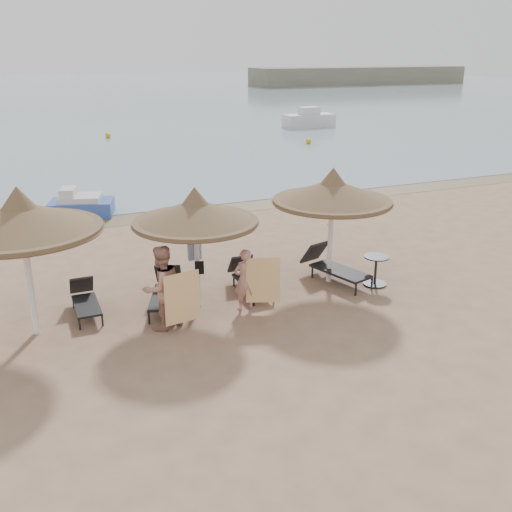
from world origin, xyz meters
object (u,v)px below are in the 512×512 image
(palapa_center, at_px, (195,213))
(pedal_boat, at_px, (81,205))
(lounger_far_left, at_px, (85,299))
(palapa_right, at_px, (332,192))
(lounger_far_right, at_px, (332,266))
(side_table, at_px, (376,271))
(lounger_near_right, at_px, (249,277))
(palapa_left, at_px, (21,218))
(person_left, at_px, (161,281))
(person_right, at_px, (245,275))
(lounger_near_left, at_px, (166,290))

(palapa_center, distance_m, pedal_boat, 9.50)
(palapa_center, relative_size, lounger_far_left, 1.79)
(palapa_right, relative_size, pedal_boat, 1.20)
(palapa_center, xyz_separation_m, lounger_far_left, (-2.51, 0.65, -1.95))
(lounger_far_left, distance_m, lounger_far_right, 6.24)
(lounger_far_left, bearing_deg, palapa_center, -14.32)
(lounger_far_left, xyz_separation_m, side_table, (7.08, -1.22, 0.04))
(lounger_near_right, bearing_deg, side_table, -17.15)
(side_table, bearing_deg, palapa_center, 172.86)
(lounger_far_left, bearing_deg, lounger_far_right, -4.56)
(palapa_left, height_order, person_left, palapa_left)
(palapa_center, bearing_deg, person_right, -34.16)
(palapa_center, height_order, side_table, palapa_center)
(person_right, bearing_deg, lounger_far_right, -167.78)
(side_table, height_order, pedal_boat, pedal_boat)
(palapa_left, relative_size, palapa_right, 1.07)
(lounger_far_right, relative_size, person_right, 1.23)
(palapa_left, xyz_separation_m, pedal_boat, (2.05, 9.18, -2.16))
(pedal_boat, bearing_deg, person_left, -70.51)
(lounger_near_left, height_order, lounger_far_right, lounger_far_right)
(palapa_right, xyz_separation_m, person_right, (-2.66, -0.74, -1.53))
(lounger_far_right, distance_m, pedal_boat, 10.47)
(palapa_left, bearing_deg, pedal_boat, 77.40)
(lounger_near_right, height_order, lounger_far_right, lounger_far_right)
(lounger_far_right, relative_size, pedal_boat, 0.84)
(palapa_center, height_order, person_left, palapa_center)
(person_right, bearing_deg, pedal_boat, -78.84)
(person_left, distance_m, pedal_boat, 10.03)
(person_left, xyz_separation_m, pedal_boat, (-0.51, 9.99, -0.70))
(palapa_center, height_order, person_right, palapa_center)
(lounger_near_left, bearing_deg, lounger_far_left, -169.67)
(lounger_far_right, bearing_deg, lounger_far_left, 159.23)
(lounger_far_right, bearing_deg, lounger_near_left, 161.58)
(palapa_center, bearing_deg, palapa_right, 1.72)
(palapa_left, distance_m, pedal_boat, 9.65)
(palapa_left, distance_m, lounger_near_left, 3.66)
(lounger_far_left, distance_m, lounger_near_right, 3.96)
(palapa_right, bearing_deg, lounger_far_right, 12.00)
(lounger_far_right, bearing_deg, palapa_left, 165.03)
(lounger_near_left, distance_m, pedal_boat, 8.90)
(palapa_left, bearing_deg, person_left, -17.55)
(lounger_far_left, distance_m, lounger_near_left, 1.85)
(palapa_center, xyz_separation_m, side_table, (4.57, -0.57, -1.91))
(palapa_right, relative_size, lounger_near_right, 1.74)
(palapa_center, xyz_separation_m, person_right, (0.93, -0.63, -1.42))
(lounger_far_right, distance_m, side_table, 1.11)
(palapa_left, height_order, lounger_far_left, palapa_left)
(side_table, bearing_deg, person_left, -177.55)
(lounger_near_left, bearing_deg, lounger_far_right, 18.28)
(person_right, distance_m, pedal_boat, 10.13)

